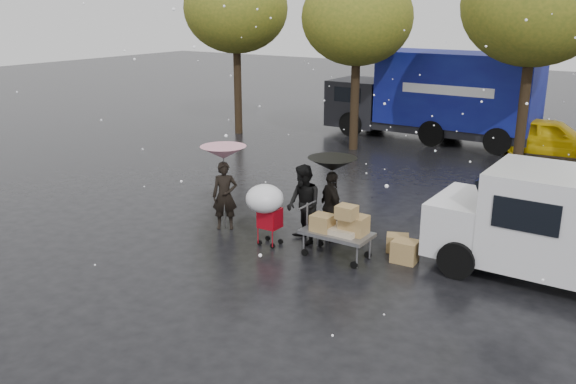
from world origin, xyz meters
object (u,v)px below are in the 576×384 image
Objects in this scene: yellow_taxi at (551,137)px; blue_truck at (437,96)px; white_van at (569,227)px; person_black at (331,207)px; vendor_cart at (340,226)px; person_pink at (225,196)px; shopping_cart at (266,202)px.

blue_truck is at bearing 81.06° from yellow_taxi.
white_van is at bearing -173.17° from yellow_taxi.
person_black is 0.41× the size of yellow_taxi.
person_pink is at bearing 178.76° from vendor_cart.
person_black is at bearing -173.01° from white_van.
white_van is 13.27m from blue_truck.
person_pink is 13.34m from yellow_taxi.
yellow_taxi reaches higher than vendor_cart.
person_pink is 0.34× the size of white_van.
vendor_cart is at bearing -161.70° from white_van.
shopping_cart is at bearing -85.54° from blue_truck.
vendor_cart is 4.47m from white_van.
yellow_taxi is at bearing 33.34° from person_pink.
vendor_cart is at bearing 166.91° from person_black.
person_pink is at bearing -169.87° from white_van.
person_black is 0.34× the size of white_van.
white_van is at bearing 16.52° from shopping_cart.
vendor_cart is 1.76m from shopping_cart.
blue_truck is at bearing -43.71° from person_black.
vendor_cart is at bearing -77.95° from blue_truck.
white_van is at bearing -58.46° from blue_truck.
shopping_cart is 0.18× the size of blue_truck.
vendor_cart is 0.31× the size of white_van.
blue_truck reaches higher than person_pink.
person_pink is at bearing -92.28° from blue_truck.
person_pink is 7.56m from white_van.
person_black is at bearing 48.66° from shopping_cart.
white_van is at bearing 18.30° from vendor_cart.
shopping_cart is at bearing -163.48° from white_van.
person_pink is 1.13× the size of shopping_cart.
person_pink is 2.64m from person_black.
blue_truck is at bearing 52.83° from person_pink.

